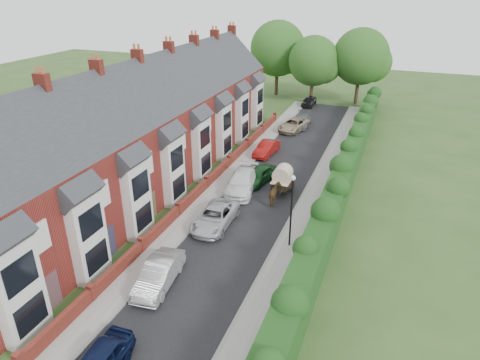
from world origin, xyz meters
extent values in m
plane|color=#2D4C1E|center=(0.00, 0.00, 0.00)|extent=(140.00, 140.00, 0.00)
cube|color=black|center=(-0.50, 11.00, 0.01)|extent=(6.00, 58.00, 0.02)
cube|color=gray|center=(3.60, 11.00, 0.06)|extent=(2.20, 58.00, 0.12)
cube|color=gray|center=(-4.35, 11.00, 0.06)|extent=(1.70, 58.00, 0.12)
cube|color=gray|center=(2.55, 11.00, 0.07)|extent=(0.18, 58.00, 0.13)
cube|color=gray|center=(-3.55, 11.00, 0.07)|extent=(0.18, 58.00, 0.13)
cube|color=#1A3D13|center=(5.40, 11.00, 1.25)|extent=(1.50, 58.00, 2.50)
cube|color=maroon|center=(-11.00, 10.00, 3.25)|extent=(8.00, 40.00, 6.50)
cube|color=#282A2F|center=(-11.00, 10.00, 6.50)|extent=(8.00, 40.20, 8.00)
cube|color=silver|center=(-6.65, -8.10, 2.60)|extent=(0.70, 2.40, 5.20)
cube|color=black|center=(-6.28, -8.10, 1.40)|extent=(0.06, 1.80, 1.60)
cube|color=black|center=(-6.28, -8.10, 3.80)|extent=(0.06, 1.80, 1.60)
cube|color=#282A2F|center=(-6.80, -8.10, 5.60)|extent=(1.70, 2.60, 1.70)
cube|color=#3F2D2D|center=(-6.96, -6.00, 1.05)|extent=(0.08, 0.90, 2.10)
cube|color=silver|center=(-6.95, -6.10, 4.40)|extent=(0.12, 1.20, 1.60)
cube|color=silver|center=(-6.65, -3.10, 2.60)|extent=(0.70, 2.40, 5.20)
cube|color=black|center=(-6.28, -3.10, 1.40)|extent=(0.06, 1.80, 1.60)
cube|color=black|center=(-6.28, -3.10, 3.80)|extent=(0.06, 1.80, 1.60)
cube|color=#282A2F|center=(-6.80, -3.10, 5.60)|extent=(1.70, 2.60, 1.70)
cube|color=#3F2D2D|center=(-6.96, -1.00, 1.05)|extent=(0.08, 0.90, 2.10)
cube|color=silver|center=(-6.95, -1.10, 4.40)|extent=(0.12, 1.20, 1.60)
cube|color=silver|center=(-6.65, 1.90, 2.60)|extent=(0.70, 2.40, 5.20)
cube|color=black|center=(-6.28, 1.90, 1.40)|extent=(0.06, 1.80, 1.60)
cube|color=black|center=(-6.28, 1.90, 3.80)|extent=(0.06, 1.80, 1.60)
cube|color=#282A2F|center=(-6.80, 1.90, 5.60)|extent=(1.70, 2.60, 1.70)
cube|color=#3F2D2D|center=(-6.96, 4.00, 1.05)|extent=(0.08, 0.90, 2.10)
cube|color=silver|center=(-6.95, 3.90, 4.40)|extent=(0.12, 1.20, 1.60)
cube|color=silver|center=(-6.65, 6.90, 2.60)|extent=(0.70, 2.40, 5.20)
cube|color=black|center=(-6.28, 6.90, 1.40)|extent=(0.06, 1.80, 1.60)
cube|color=black|center=(-6.28, 6.90, 3.80)|extent=(0.06, 1.80, 1.60)
cube|color=#282A2F|center=(-6.80, 6.90, 5.60)|extent=(1.70, 2.60, 1.70)
cube|color=#3F2D2D|center=(-6.96, 9.00, 1.05)|extent=(0.08, 0.90, 2.10)
cube|color=silver|center=(-6.95, 8.90, 4.40)|extent=(0.12, 1.20, 1.60)
cube|color=silver|center=(-6.65, 11.90, 2.60)|extent=(0.70, 2.40, 5.20)
cube|color=black|center=(-6.28, 11.90, 1.40)|extent=(0.06, 1.80, 1.60)
cube|color=black|center=(-6.28, 11.90, 3.80)|extent=(0.06, 1.80, 1.60)
cube|color=#282A2F|center=(-6.80, 11.90, 5.60)|extent=(1.70, 2.60, 1.70)
cube|color=#3F2D2D|center=(-6.96, 14.00, 1.05)|extent=(0.08, 0.90, 2.10)
cube|color=silver|center=(-6.95, 13.90, 4.40)|extent=(0.12, 1.20, 1.60)
cube|color=silver|center=(-6.65, 16.90, 2.60)|extent=(0.70, 2.40, 5.20)
cube|color=black|center=(-6.28, 16.90, 1.40)|extent=(0.06, 1.80, 1.60)
cube|color=black|center=(-6.28, 16.90, 3.80)|extent=(0.06, 1.80, 1.60)
cube|color=#282A2F|center=(-6.80, 16.90, 5.60)|extent=(1.70, 2.60, 1.70)
cube|color=#3F2D2D|center=(-6.96, 19.00, 1.05)|extent=(0.08, 0.90, 2.10)
cube|color=silver|center=(-6.95, 18.90, 4.40)|extent=(0.12, 1.20, 1.60)
cube|color=silver|center=(-6.65, 21.90, 2.60)|extent=(0.70, 2.40, 5.20)
cube|color=black|center=(-6.28, 21.90, 1.40)|extent=(0.06, 1.80, 1.60)
cube|color=black|center=(-6.28, 21.90, 3.80)|extent=(0.06, 1.80, 1.60)
cube|color=#282A2F|center=(-6.80, 21.90, 5.60)|extent=(1.70, 2.60, 1.70)
cube|color=#3F2D2D|center=(-6.96, 24.00, 1.05)|extent=(0.08, 0.90, 2.10)
cube|color=silver|center=(-6.95, 23.90, 4.40)|extent=(0.12, 1.20, 1.60)
cube|color=silver|center=(-6.65, 26.90, 2.60)|extent=(0.70, 2.40, 5.20)
cube|color=black|center=(-6.28, 26.90, 1.40)|extent=(0.06, 1.80, 1.60)
cube|color=black|center=(-6.28, 26.90, 3.80)|extent=(0.06, 1.80, 1.60)
cube|color=#282A2F|center=(-6.80, 26.90, 5.60)|extent=(1.70, 2.60, 1.70)
cube|color=#3F2D2D|center=(-6.96, 29.00, 1.05)|extent=(0.08, 0.90, 2.10)
cube|color=silver|center=(-6.95, 28.90, 4.40)|extent=(0.12, 1.20, 1.60)
cube|color=maroon|center=(-11.00, 0.00, 10.30)|extent=(0.90, 0.50, 1.60)
cylinder|color=#9A502E|center=(-11.20, 0.00, 11.25)|extent=(0.20, 0.20, 0.50)
cylinder|color=#9A502E|center=(-10.80, 0.00, 11.25)|extent=(0.20, 0.20, 0.50)
cube|color=maroon|center=(-11.00, 5.00, 10.30)|extent=(0.90, 0.50, 1.60)
cylinder|color=#9A502E|center=(-11.20, 5.00, 11.25)|extent=(0.20, 0.20, 0.50)
cylinder|color=#9A502E|center=(-10.80, 5.00, 11.25)|extent=(0.20, 0.20, 0.50)
cube|color=maroon|center=(-11.00, 10.00, 10.30)|extent=(0.90, 0.50, 1.60)
cylinder|color=#9A502E|center=(-11.20, 10.00, 11.25)|extent=(0.20, 0.20, 0.50)
cylinder|color=#9A502E|center=(-10.80, 10.00, 11.25)|extent=(0.20, 0.20, 0.50)
cube|color=maroon|center=(-11.00, 15.00, 10.30)|extent=(0.90, 0.50, 1.60)
cylinder|color=#9A502E|center=(-11.20, 15.00, 11.25)|extent=(0.20, 0.20, 0.50)
cylinder|color=#9A502E|center=(-10.80, 15.00, 11.25)|extent=(0.20, 0.20, 0.50)
cube|color=maroon|center=(-11.00, 20.00, 10.30)|extent=(0.90, 0.50, 1.60)
cylinder|color=#9A502E|center=(-11.20, 20.00, 11.25)|extent=(0.20, 0.20, 0.50)
cylinder|color=#9A502E|center=(-10.80, 20.00, 11.25)|extent=(0.20, 0.20, 0.50)
cube|color=maroon|center=(-11.00, 25.00, 10.30)|extent=(0.90, 0.50, 1.60)
cylinder|color=#9A502E|center=(-11.20, 25.00, 11.25)|extent=(0.20, 0.20, 0.50)
cylinder|color=#9A502E|center=(-10.80, 25.00, 11.25)|extent=(0.20, 0.20, 0.50)
cube|color=maroon|center=(-11.00, 30.00, 10.30)|extent=(0.90, 0.50, 1.60)
cylinder|color=#9A502E|center=(-11.20, 30.00, 11.25)|extent=(0.20, 0.20, 0.50)
cylinder|color=#9A502E|center=(-10.80, 30.00, 11.25)|extent=(0.20, 0.20, 0.50)
cube|color=maroon|center=(-5.35, -7.50, 0.45)|extent=(0.30, 4.70, 0.90)
cube|color=maroon|center=(-5.35, -2.50, 0.45)|extent=(0.30, 4.70, 0.90)
cube|color=maroon|center=(-5.35, 2.50, 0.45)|extent=(0.30, 4.70, 0.90)
cube|color=maroon|center=(-5.35, 7.50, 0.45)|extent=(0.30, 4.70, 0.90)
cube|color=maroon|center=(-5.35, 12.50, 0.45)|extent=(0.30, 4.70, 0.90)
cube|color=maroon|center=(-5.35, 17.50, 0.45)|extent=(0.30, 4.70, 0.90)
cube|color=maroon|center=(-5.35, 22.50, 0.45)|extent=(0.30, 4.70, 0.90)
cube|color=maroon|center=(-5.35, 27.50, 0.45)|extent=(0.30, 4.70, 0.90)
cube|color=maroon|center=(-5.35, -5.00, 0.55)|extent=(0.35, 0.35, 1.10)
cube|color=maroon|center=(-5.35, 0.00, 0.55)|extent=(0.35, 0.35, 1.10)
cube|color=maroon|center=(-5.35, 5.00, 0.55)|extent=(0.35, 0.35, 1.10)
cube|color=maroon|center=(-5.35, 10.00, 0.55)|extent=(0.35, 0.35, 1.10)
cube|color=maroon|center=(-5.35, 15.00, 0.55)|extent=(0.35, 0.35, 1.10)
cube|color=maroon|center=(-5.35, 20.00, 0.55)|extent=(0.35, 0.35, 1.10)
cube|color=maroon|center=(-5.35, 25.00, 0.55)|extent=(0.35, 0.35, 1.10)
cube|color=maroon|center=(-5.35, 30.00, 0.55)|extent=(0.35, 0.35, 1.10)
cylinder|color=black|center=(3.40, 4.00, 2.40)|extent=(0.12, 0.12, 4.80)
cylinder|color=black|center=(3.40, 4.00, 4.85)|extent=(0.20, 0.20, 0.10)
sphere|color=silver|center=(3.40, 4.00, 5.00)|extent=(0.32, 0.32, 0.32)
cylinder|color=#332316|center=(-3.00, 40.00, 2.38)|extent=(0.50, 0.50, 4.75)
sphere|color=#1D4A18|center=(-3.00, 40.00, 5.89)|extent=(6.80, 6.80, 6.80)
sphere|color=#1D4A18|center=(-1.64, 40.30, 5.23)|extent=(4.76, 4.76, 4.76)
cylinder|color=#332316|center=(3.00, 42.00, 2.62)|extent=(0.50, 0.50, 5.25)
sphere|color=#1D4A18|center=(3.00, 42.00, 6.51)|extent=(7.60, 7.60, 7.60)
sphere|color=#1D4A18|center=(4.52, 42.30, 5.78)|extent=(5.32, 5.32, 5.32)
cylinder|color=#332316|center=(-9.00, 43.00, 2.75)|extent=(0.50, 0.50, 5.50)
sphere|color=#1D4A18|center=(-9.00, 43.00, 6.82)|extent=(8.00, 8.00, 8.00)
sphere|color=#1D4A18|center=(-7.40, 43.30, 6.05)|extent=(5.60, 5.60, 5.60)
imported|color=#9A9A9E|center=(-2.62, -2.47, 0.75)|extent=(2.11, 4.71, 1.50)
imported|color=#B7B9BF|center=(-2.27, 4.70, 0.70)|extent=(2.44, 5.07, 1.39)
imported|color=white|center=(-2.44, 10.60, 0.79)|extent=(3.02, 5.73, 1.58)
imported|color=#113816|center=(-1.60, 12.60, 0.71)|extent=(2.54, 4.41, 1.41)
imported|color=maroon|center=(-2.94, 19.03, 0.68)|extent=(1.81, 4.24, 1.36)
imported|color=tan|center=(-2.29, 27.40, 0.68)|extent=(3.22, 5.28, 1.37)
imported|color=#595C61|center=(-1.83, 29.40, 0.68)|extent=(2.26, 4.81, 1.36)
imported|color=black|center=(-2.95, 38.60, 0.65)|extent=(1.63, 3.86, 1.30)
imported|color=#4C361C|center=(0.82, 9.35, 0.80)|extent=(1.16, 2.01, 1.60)
cube|color=black|center=(0.82, 11.37, 0.94)|extent=(1.33, 2.22, 0.56)
cylinder|color=#BEAE93|center=(0.82, 11.37, 1.72)|extent=(1.44, 1.39, 1.44)
cube|color=#BEAE93|center=(0.82, 11.37, 1.22)|extent=(1.47, 2.28, 0.04)
cylinder|color=black|center=(0.10, 12.04, 0.50)|extent=(0.09, 1.00, 1.00)
cylinder|color=black|center=(1.54, 12.04, 0.50)|extent=(0.09, 1.00, 1.00)
cylinder|color=black|center=(0.43, 10.15, 1.00)|extent=(0.06, 2.00, 0.06)
cylinder|color=black|center=(1.21, 10.15, 1.00)|extent=(0.06, 2.00, 0.06)
camera|label=1|loc=(8.78, -19.36, 16.09)|focal=32.00mm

